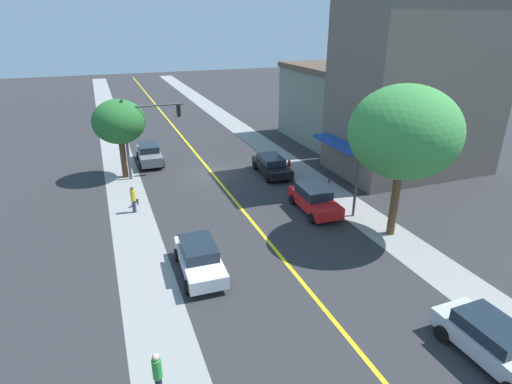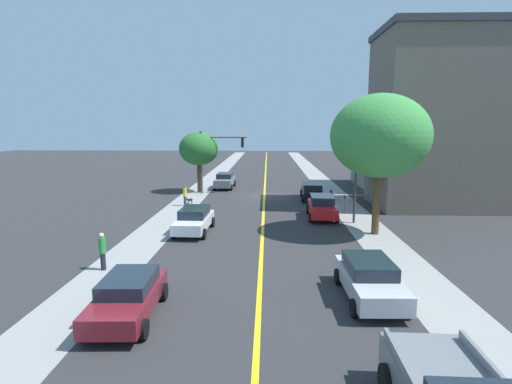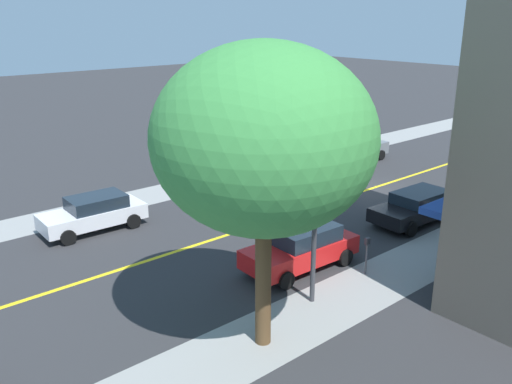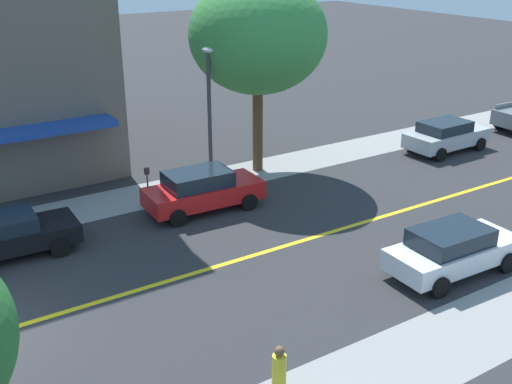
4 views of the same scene
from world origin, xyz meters
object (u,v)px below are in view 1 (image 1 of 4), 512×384
(pedestrian_yellow_shirt, at_px, (133,199))
(traffic_light_mast, at_px, (144,127))
(street_tree_left_near, at_px, (119,122))
(pedestrian_green_shirt, at_px, (158,374))
(fire_hydrant, at_px, (289,165))
(grey_sedan_right_curb, at_px, (149,154))
(parking_meter, at_px, (329,186))
(black_sedan_left_curb, at_px, (272,165))
(street_lamp, at_px, (358,160))
(red_sedan_left_curb, at_px, (314,199))
(small_dog, at_px, (135,201))
(silver_sedan_left_curb, at_px, (494,342))
(street_tree_right_corner, at_px, (404,132))
(white_sedan_right_curb, at_px, (199,258))

(pedestrian_yellow_shirt, bearing_deg, traffic_light_mast, 99.70)
(street_tree_left_near, height_order, pedestrian_green_shirt, street_tree_left_near)
(fire_hydrant, relative_size, traffic_light_mast, 0.13)
(grey_sedan_right_curb, bearing_deg, pedestrian_green_shirt, -5.24)
(parking_meter, bearing_deg, black_sedan_left_curb, -73.23)
(street_lamp, relative_size, red_sedan_left_curb, 1.28)
(traffic_light_mast, xyz_separation_m, pedestrian_yellow_shirt, (1.73, 6.22, -3.03))
(traffic_light_mast, bearing_deg, parking_meter, -38.76)
(street_tree_left_near, xyz_separation_m, grey_sedan_right_curb, (-2.23, -2.65, -3.47))
(street_tree_left_near, height_order, small_dog, street_tree_left_near)
(fire_hydrant, distance_m, small_dog, 12.76)
(fire_hydrant, xyz_separation_m, silver_sedan_left_curb, (1.92, 21.10, 0.40))
(street_lamp, distance_m, pedestrian_yellow_shirt, 14.03)
(street_tree_left_near, bearing_deg, silver_sedan_left_curb, 113.83)
(street_tree_left_near, bearing_deg, fire_hydrant, 166.48)
(fire_hydrant, relative_size, silver_sedan_left_curb, 0.18)
(traffic_light_mast, distance_m, red_sedan_left_curb, 13.89)
(traffic_light_mast, bearing_deg, street_tree_right_corner, -50.95)
(street_tree_left_near, relative_size, small_dog, 10.39)
(pedestrian_yellow_shirt, bearing_deg, red_sedan_left_curb, 5.23)
(parking_meter, relative_size, pedestrian_green_shirt, 0.81)
(parking_meter, bearing_deg, red_sedan_left_curb, 36.63)
(parking_meter, height_order, pedestrian_green_shirt, pedestrian_green_shirt)
(black_sedan_left_curb, xyz_separation_m, pedestrian_yellow_shirt, (10.83, 3.33, 0.18))
(street_lamp, height_order, silver_sedan_left_curb, street_lamp)
(parking_meter, height_order, red_sedan_left_curb, red_sedan_left_curb)
(street_tree_right_corner, distance_m, black_sedan_left_curb, 12.81)
(black_sedan_left_curb, height_order, grey_sedan_right_curb, grey_sedan_right_curb)
(black_sedan_left_curb, height_order, silver_sedan_left_curb, silver_sedan_left_curb)
(black_sedan_left_curb, xyz_separation_m, pedestrian_green_shirt, (11.50, 17.92, 0.19))
(street_tree_left_near, bearing_deg, red_sedan_left_curb, 134.76)
(street_tree_right_corner, height_order, parking_meter, street_tree_right_corner)
(traffic_light_mast, bearing_deg, small_dog, -106.59)
(street_lamp, height_order, red_sedan_left_curb, street_lamp)
(red_sedan_left_curb, distance_m, small_dog, 11.62)
(traffic_light_mast, bearing_deg, black_sedan_left_curb, -17.60)
(black_sedan_left_curb, bearing_deg, small_dog, -75.01)
(red_sedan_left_curb, bearing_deg, street_tree_left_near, -132.76)
(grey_sedan_right_curb, distance_m, pedestrian_yellow_shirt, 9.79)
(silver_sedan_left_curb, bearing_deg, street_tree_left_near, -157.32)
(street_tree_right_corner, relative_size, traffic_light_mast, 1.39)
(pedestrian_green_shirt, distance_m, pedestrian_yellow_shirt, 14.61)
(street_tree_right_corner, bearing_deg, grey_sedan_right_curb, -57.80)
(white_sedan_right_curb, bearing_deg, grey_sedan_right_curb, -177.85)
(silver_sedan_left_curb, relative_size, pedestrian_green_shirt, 2.50)
(street_tree_right_corner, distance_m, grey_sedan_right_curb, 21.47)
(pedestrian_green_shirt, bearing_deg, black_sedan_left_curb, 124.03)
(street_lamp, bearing_deg, grey_sedan_right_curb, -55.02)
(white_sedan_right_curb, bearing_deg, street_tree_right_corner, 91.69)
(white_sedan_right_curb, relative_size, grey_sedan_right_curb, 0.96)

